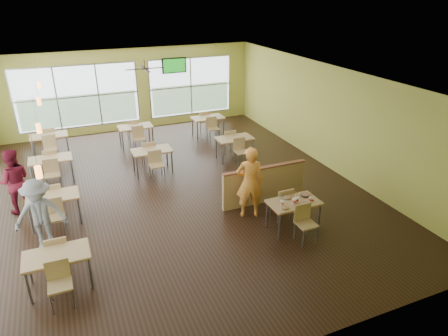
{
  "coord_description": "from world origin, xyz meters",
  "views": [
    {
      "loc": [
        -2.68,
        -9.88,
        5.31
      ],
      "look_at": [
        0.88,
        -1.43,
        1.15
      ],
      "focal_mm": 32.0,
      "sensor_mm": 36.0,
      "label": 1
    }
  ],
  "objects_px": {
    "main_table": "(294,206)",
    "food_basket": "(305,195)",
    "half_wall_divider": "(264,184)",
    "man_plaid": "(250,182)"
  },
  "relations": [
    {
      "from": "main_table",
      "to": "food_basket",
      "type": "distance_m",
      "value": 0.43
    },
    {
      "from": "half_wall_divider",
      "to": "food_basket",
      "type": "height_order",
      "value": "half_wall_divider"
    },
    {
      "from": "main_table",
      "to": "half_wall_divider",
      "type": "bearing_deg",
      "value": 90.0
    },
    {
      "from": "main_table",
      "to": "half_wall_divider",
      "type": "relative_size",
      "value": 0.63
    },
    {
      "from": "main_table",
      "to": "half_wall_divider",
      "type": "distance_m",
      "value": 1.45
    },
    {
      "from": "main_table",
      "to": "half_wall_divider",
      "type": "xyz_separation_m",
      "value": [
        0.0,
        1.45,
        -0.11
      ]
    },
    {
      "from": "man_plaid",
      "to": "food_basket",
      "type": "height_order",
      "value": "man_plaid"
    },
    {
      "from": "man_plaid",
      "to": "food_basket",
      "type": "xyz_separation_m",
      "value": [
        1.07,
        -0.85,
        -0.15
      ]
    },
    {
      "from": "main_table",
      "to": "food_basket",
      "type": "xyz_separation_m",
      "value": [
        0.38,
        0.13,
        0.15
      ]
    },
    {
      "from": "main_table",
      "to": "man_plaid",
      "type": "relative_size",
      "value": 0.82
    }
  ]
}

